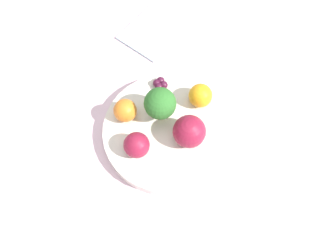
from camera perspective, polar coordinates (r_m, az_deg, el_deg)
name	(u,v)px	position (r m, az deg, el deg)	size (l,w,h in m)	color
ground_plane	(168,138)	(0.70, 0.00, -2.08)	(6.00, 6.00, 0.00)	gray
table_surface	(168,136)	(0.69, 0.00, -1.74)	(1.20, 1.20, 0.02)	silver
bowl	(168,131)	(0.67, 0.00, -0.90)	(0.26, 0.26, 0.03)	silver
broccoli	(160,104)	(0.63, -1.39, 3.89)	(0.06, 0.06, 0.08)	#99C17A
apple_red	(137,145)	(0.62, -5.49, -3.32)	(0.05, 0.05, 0.05)	maroon
apple_green	(189,131)	(0.62, 3.72, -0.95)	(0.06, 0.06, 0.06)	maroon
orange_front	(125,110)	(0.66, -7.47, 2.70)	(0.05, 0.05, 0.05)	orange
orange_back	(200,96)	(0.67, 5.66, 5.30)	(0.05, 0.05, 0.05)	orange
grape_cluster	(160,84)	(0.70, -1.41, 7.34)	(0.03, 0.03, 0.02)	#47142D
napkin	(154,31)	(0.84, -2.46, 16.26)	(0.17, 0.18, 0.01)	silver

